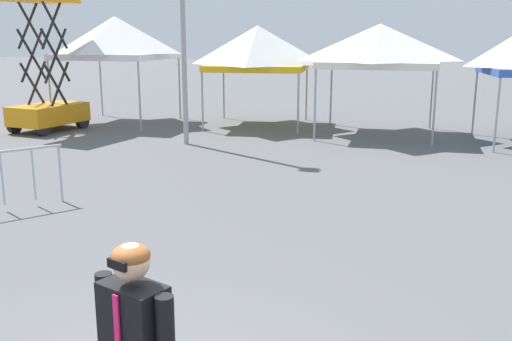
{
  "coord_description": "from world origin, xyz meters",
  "views": [
    {
      "loc": [
        1.69,
        -3.56,
        2.97
      ],
      "look_at": [
        0.13,
        3.4,
        1.3
      ],
      "focal_mm": 40.41,
      "sensor_mm": 36.0,
      "label": 1
    }
  ],
  "objects": [
    {
      "name": "canopy_tent_left_of_center",
      "position": [
        -7.32,
        14.91,
        2.9
      ],
      "size": [
        3.52,
        3.52,
        3.61
      ],
      "color": "#9E9EA3",
      "rests_on": "ground"
    },
    {
      "name": "crowd_barrier_by_lift",
      "position": [
        -4.65,
        4.84,
        0.75
      ],
      "size": [
        1.39,
        1.64,
        1.08
      ],
      "color": "#B7BABF",
      "rests_on": "ground"
    },
    {
      "name": "canopy_tent_right_of_center",
      "position": [
        -2.49,
        15.41,
        2.58
      ],
      "size": [
        3.34,
        3.34,
        3.3
      ],
      "color": "#9E9EA3",
      "rests_on": "ground"
    },
    {
      "name": "scissor_lift",
      "position": [
        -8.79,
        12.87,
        1.36
      ],
      "size": [
        1.88,
        2.55,
        4.64
      ],
      "color": "black",
      "rests_on": "ground"
    },
    {
      "name": "canopy_tent_behind_left",
      "position": [
        1.46,
        14.43,
        2.69
      ],
      "size": [
        3.6,
        3.6,
        3.32
      ],
      "color": "#9E9EA3",
      "rests_on": "ground"
    }
  ]
}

